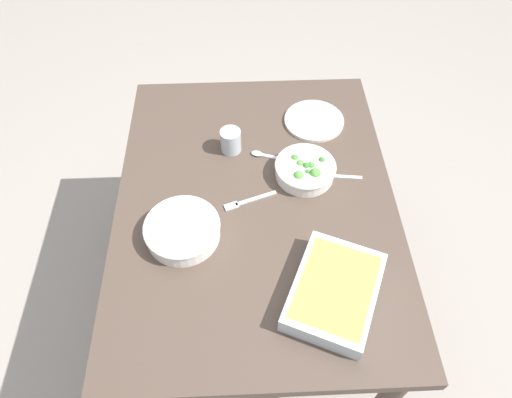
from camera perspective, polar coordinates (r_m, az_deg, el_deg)
The scene contains 11 objects.
ground_plane at distance 2.12m, azimuth 0.00°, elevation -12.32°, with size 6.00×6.00×0.00m, color #9E9389.
dining_table at distance 1.55m, azimuth 0.00°, elevation -2.03°, with size 1.20×0.90×0.74m.
stew_bowl at distance 1.39m, azimuth -9.14°, elevation -3.81°, with size 0.23×0.23×0.06m.
broccoli_bowl at distance 1.53m, azimuth 6.13°, elevation 3.70°, with size 0.20×0.20×0.07m.
baking_dish at distance 1.29m, azimuth 9.74°, elevation -11.19°, with size 0.36×0.32×0.06m.
drink_cup at distance 1.60m, azimuth -3.16°, elevation 7.14°, with size 0.07×0.07×0.08m.
side_plate at distance 1.74m, azimuth 7.23°, elevation 9.64°, with size 0.22×0.22×0.01m, color silver.
spoon_by_stew at distance 1.40m, azimuth -7.58°, elevation -5.20°, with size 0.11×0.16×0.01m.
spoon_by_broccoli at distance 1.56m, azimuth 8.98°, elevation 2.90°, with size 0.04×0.18×0.01m.
spoon_spare at distance 1.60m, azimuth 1.55°, elevation 5.36°, with size 0.07×0.17×0.01m.
fork_on_table at distance 1.47m, azimuth -1.19°, elevation -0.30°, with size 0.08×0.17×0.01m.
Camera 1 is at (0.90, -0.04, 1.91)m, focal length 32.18 mm.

